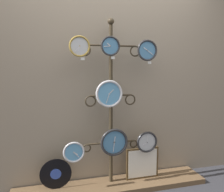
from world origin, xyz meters
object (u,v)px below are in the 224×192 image
Objects in this scene: clock_top_center at (110,46)px; vinyl_record at (56,174)px; clock_middle_center at (109,94)px; clock_top_left at (80,46)px; clock_top_right at (147,50)px; clock_bottom_center at (114,142)px; clock_bottom_left at (74,152)px; clock_bottom_right at (147,142)px; display_stand at (111,131)px; picture_frame at (142,163)px.

vinyl_record is (-0.59, 0.07, -1.37)m from clock_top_center.
clock_middle_center is at bearing -9.66° from vinyl_record.
clock_top_left is 0.62× the size of vinyl_record.
clock_top_left is at bearing -178.07° from clock_top_right.
clock_middle_center is 0.86× the size of vinyl_record.
clock_bottom_center is at bearing -15.95° from clock_top_center.
clock_bottom_center is at bearing 1.41° from clock_bottom_left.
clock_top_center is 0.70× the size of clock_middle_center.
clock_top_center reaches higher than clock_bottom_left.
clock_top_left is 0.85× the size of clock_bottom_right.
display_stand reaches higher than clock_top_right.
clock_bottom_right is at bearing 1.78° from clock_bottom_left.
display_stand is at bearing 16.24° from clock_top_left.
clock_bottom_center is at bearing -82.01° from display_stand.
clock_top_right is at bearing -3.91° from vinyl_record.
clock_top_right is 1.31m from picture_frame.
clock_middle_center is at bearing -113.55° from display_stand.
clock_middle_center is (-0.02, -0.02, -0.50)m from clock_top_center.
clock_top_right is (0.42, 0.01, -0.04)m from clock_top_center.
vinyl_record is at bearing 172.79° from clock_top_center.
display_stand reaches higher than clock_top_center.
clock_top_center is 1.17m from clock_bottom_left.
clock_top_right reaches higher than clock_bottom_left.
clock_bottom_left is at bearing -27.01° from vinyl_record.
clock_top_center is at bearing -179.19° from clock_top_right.
display_stand is 0.45m from clock_middle_center.
display_stand reaches higher than vinyl_record.
clock_top_right is 1.34m from clock_bottom_left.
display_stand is 0.47m from clock_bottom_left.
clock_bottom_left is 0.66× the size of vinyl_record.
clock_top_left is 0.53× the size of picture_frame.
display_stand reaches higher than clock_middle_center.
clock_bottom_right is at bearing 1.72° from clock_top_left.
clock_top_right is at bearing 3.74° from clock_middle_center.
picture_frame is at bearing 102.22° from clock_top_right.
display_stand reaches higher than clock_bottom_left.
picture_frame reaches higher than vinyl_record.
clock_bottom_center is (0.36, 0.01, -1.02)m from clock_top_left.
clock_top_center reaches higher than clock_top_right.
clock_top_center is (0.32, 0.02, 0.01)m from clock_top_left.
clock_top_right is at bearing -77.78° from picture_frame.
clock_bottom_center is (0.06, 0.01, -0.54)m from clock_middle_center.
vinyl_record is (-1.03, 0.07, -0.29)m from clock_bottom_right.
clock_top_center is at bearing -172.44° from picture_frame.
vinyl_record is at bearing 152.99° from clock_bottom_left.
display_stand is at bearing 66.45° from clock_middle_center.
clock_top_center reaches higher than clock_bottom_center.
clock_bottom_center is at bearing -177.80° from clock_bottom_right.
clock_bottom_right is (0.76, 0.02, -1.06)m from clock_top_left.
clock_middle_center is 0.95m from picture_frame.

